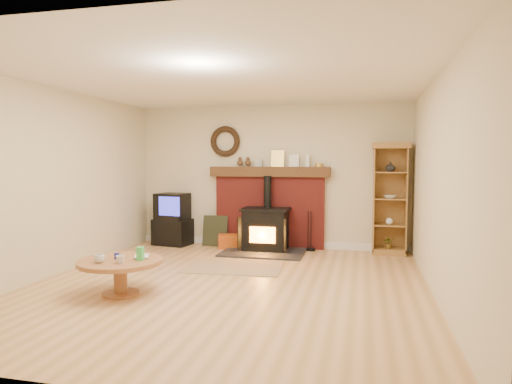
% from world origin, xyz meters
% --- Properties ---
extents(ground, '(5.50, 5.50, 0.00)m').
position_xyz_m(ground, '(0.00, 0.00, 0.00)').
color(ground, '#B6864C').
rests_on(ground, ground).
extents(room_shell, '(5.02, 5.52, 2.61)m').
position_xyz_m(room_shell, '(-0.02, 0.09, 1.72)').
color(room_shell, beige).
rests_on(room_shell, ground).
extents(chimney_breast, '(2.20, 0.22, 1.78)m').
position_xyz_m(chimney_breast, '(0.00, 2.67, 0.80)').
color(chimney_breast, maroon).
rests_on(chimney_breast, ground).
extents(wood_stove, '(1.40, 1.00, 1.32)m').
position_xyz_m(wood_stove, '(0.01, 2.28, 0.37)').
color(wood_stove, black).
rests_on(wood_stove, ground).
extents(area_rug, '(1.49, 1.08, 0.01)m').
position_xyz_m(area_rug, '(-0.20, 0.98, 0.01)').
color(area_rug, brown).
rests_on(area_rug, ground).
extents(tv_unit, '(0.73, 0.57, 0.98)m').
position_xyz_m(tv_unit, '(-1.83, 2.47, 0.47)').
color(tv_unit, black).
rests_on(tv_unit, ground).
extents(curio_cabinet, '(0.61, 0.44, 1.89)m').
position_xyz_m(curio_cabinet, '(2.11, 2.55, 0.95)').
color(curio_cabinet, brown).
rests_on(curio_cabinet, ground).
extents(firelog_box, '(0.45, 0.35, 0.25)m').
position_xyz_m(firelog_box, '(-0.68, 2.40, 0.13)').
color(firelog_box, orange).
rests_on(firelog_box, ground).
extents(leaning_painting, '(0.47, 0.13, 0.56)m').
position_xyz_m(leaning_painting, '(-1.01, 2.55, 0.28)').
color(leaning_painting, black).
rests_on(leaning_painting, ground).
extents(fire_tools, '(0.16, 0.16, 0.70)m').
position_xyz_m(fire_tools, '(0.78, 2.50, 0.11)').
color(fire_tools, black).
rests_on(fire_tools, ground).
extents(coffee_table, '(0.99, 0.99, 0.58)m').
position_xyz_m(coffee_table, '(-1.12, -0.67, 0.34)').
color(coffee_table, brown).
rests_on(coffee_table, ground).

